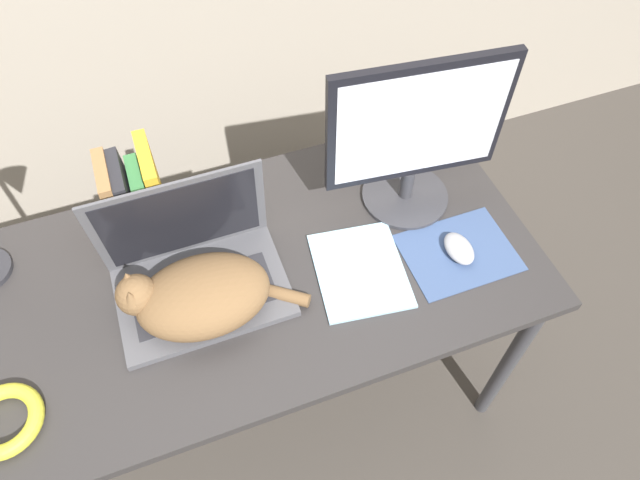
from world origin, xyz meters
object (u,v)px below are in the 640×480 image
(computer_mouse, at_px, (459,248))
(book_row, at_px, (136,195))
(cat, at_px, (198,296))
(notepad, at_px, (360,270))
(cable_coil, at_px, (3,421))
(external_monitor, at_px, (416,137))
(laptop, at_px, (197,270))

(computer_mouse, xyz_separation_m, book_row, (-0.72, 0.37, 0.09))
(book_row, bearing_deg, cat, -75.89)
(notepad, bearing_deg, cable_coil, -173.54)
(external_monitor, height_order, cable_coil, external_monitor)
(book_row, relative_size, cable_coil, 1.44)
(cable_coil, bearing_deg, book_row, 49.67)
(book_row, bearing_deg, computer_mouse, -27.39)
(laptop, height_order, cat, laptop)
(book_row, bearing_deg, notepad, -35.91)
(computer_mouse, relative_size, cable_coil, 0.62)
(computer_mouse, bearing_deg, book_row, 152.61)
(laptop, height_order, notepad, laptop)
(computer_mouse, bearing_deg, laptop, 167.51)
(cat, relative_size, external_monitor, 0.95)
(cable_coil, bearing_deg, external_monitor, 14.72)
(cat, bearing_deg, book_row, 104.11)
(external_monitor, relative_size, computer_mouse, 4.36)
(external_monitor, relative_size, book_row, 1.90)
(cat, height_order, computer_mouse, cat)
(external_monitor, height_order, book_row, external_monitor)
(computer_mouse, distance_m, cable_coil, 1.09)
(cat, height_order, notepad, cat)
(notepad, bearing_deg, cat, 176.19)
(cat, distance_m, book_row, 0.32)
(cat, height_order, external_monitor, external_monitor)
(cat, bearing_deg, cable_coil, -164.88)
(laptop, bearing_deg, book_row, 111.09)
(computer_mouse, bearing_deg, cat, 174.57)
(cat, bearing_deg, notepad, -3.81)
(laptop, xyz_separation_m, book_row, (-0.09, 0.23, 0.05))
(external_monitor, bearing_deg, cat, -165.58)
(cat, xyz_separation_m, book_row, (-0.08, 0.31, 0.04))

